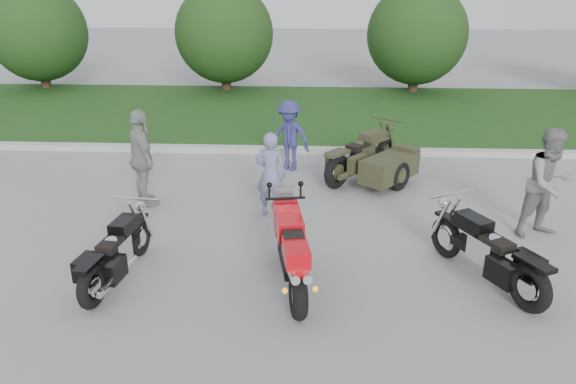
{
  "coord_description": "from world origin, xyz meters",
  "views": [
    {
      "loc": [
        0.43,
        -7.61,
        4.28
      ],
      "look_at": [
        -0.03,
        1.25,
        0.8
      ],
      "focal_mm": 35.0,
      "sensor_mm": 36.0,
      "label": 1
    }
  ],
  "objects_px": {
    "cruiser_right": "(490,255)",
    "person_grey": "(549,183)",
    "sportbike_red": "(291,250)",
    "cruiser_left": "(115,256)",
    "cruiser_sidecar": "(377,163)",
    "person_stripe": "(271,175)",
    "person_back": "(142,159)",
    "person_denim": "(289,136)"
  },
  "relations": [
    {
      "from": "sportbike_red",
      "to": "cruiser_sidecar",
      "type": "bearing_deg",
      "value": 60.17
    },
    {
      "from": "sportbike_red",
      "to": "person_stripe",
      "type": "bearing_deg",
      "value": 91.14
    },
    {
      "from": "sportbike_red",
      "to": "person_back",
      "type": "distance_m",
      "value": 4.27
    },
    {
      "from": "person_stripe",
      "to": "person_grey",
      "type": "height_order",
      "value": "person_grey"
    },
    {
      "from": "sportbike_red",
      "to": "person_back",
      "type": "height_order",
      "value": "person_back"
    },
    {
      "from": "cruiser_right",
      "to": "person_back",
      "type": "bearing_deg",
      "value": 127.71
    },
    {
      "from": "person_stripe",
      "to": "person_grey",
      "type": "distance_m",
      "value": 4.81
    },
    {
      "from": "person_stripe",
      "to": "person_grey",
      "type": "xyz_separation_m",
      "value": [
        4.77,
        -0.62,
        0.15
      ]
    },
    {
      "from": "person_denim",
      "to": "person_grey",
      "type": "bearing_deg",
      "value": -7.74
    },
    {
      "from": "cruiser_right",
      "to": "person_denim",
      "type": "height_order",
      "value": "person_denim"
    },
    {
      "from": "sportbike_red",
      "to": "cruiser_left",
      "type": "bearing_deg",
      "value": 168.9
    },
    {
      "from": "person_stripe",
      "to": "person_back",
      "type": "xyz_separation_m",
      "value": [
        -2.51,
        0.37,
        0.15
      ]
    },
    {
      "from": "person_back",
      "to": "sportbike_red",
      "type": "bearing_deg",
      "value": -168.66
    },
    {
      "from": "cruiser_left",
      "to": "person_back",
      "type": "bearing_deg",
      "value": 105.75
    },
    {
      "from": "cruiser_right",
      "to": "cruiser_sidecar",
      "type": "height_order",
      "value": "cruiser_sidecar"
    },
    {
      "from": "cruiser_left",
      "to": "person_denim",
      "type": "xyz_separation_m",
      "value": [
        2.29,
        5.21,
        0.39
      ]
    },
    {
      "from": "cruiser_sidecar",
      "to": "person_back",
      "type": "xyz_separation_m",
      "value": [
        -4.64,
        -1.43,
        0.49
      ]
    },
    {
      "from": "sportbike_red",
      "to": "cruiser_sidecar",
      "type": "relative_size",
      "value": 0.94
    },
    {
      "from": "cruiser_left",
      "to": "person_denim",
      "type": "height_order",
      "value": "person_denim"
    },
    {
      "from": "cruiser_left",
      "to": "person_denim",
      "type": "bearing_deg",
      "value": 73.77
    },
    {
      "from": "sportbike_red",
      "to": "person_denim",
      "type": "distance_m",
      "value": 5.28
    },
    {
      "from": "cruiser_left",
      "to": "cruiser_sidecar",
      "type": "xyz_separation_m",
      "value": [
        4.22,
        4.37,
        0.03
      ]
    },
    {
      "from": "person_grey",
      "to": "person_back",
      "type": "xyz_separation_m",
      "value": [
        -7.28,
        0.99,
        -0.01
      ]
    },
    {
      "from": "person_stripe",
      "to": "person_denim",
      "type": "relative_size",
      "value": 0.99
    },
    {
      "from": "person_stripe",
      "to": "cruiser_sidecar",
      "type": "bearing_deg",
      "value": -127.82
    },
    {
      "from": "sportbike_red",
      "to": "cruiser_left",
      "type": "relative_size",
      "value": 1.02
    },
    {
      "from": "cruiser_left",
      "to": "cruiser_right",
      "type": "relative_size",
      "value": 0.99
    },
    {
      "from": "sportbike_red",
      "to": "person_stripe",
      "type": "height_order",
      "value": "person_stripe"
    },
    {
      "from": "cruiser_left",
      "to": "person_stripe",
      "type": "bearing_deg",
      "value": 58.49
    },
    {
      "from": "person_back",
      "to": "cruiser_sidecar",
      "type": "bearing_deg",
      "value": -106.55
    },
    {
      "from": "person_denim",
      "to": "person_back",
      "type": "xyz_separation_m",
      "value": [
        -2.72,
        -2.26,
        0.14
      ]
    },
    {
      "from": "sportbike_red",
      "to": "person_denim",
      "type": "xyz_separation_m",
      "value": [
        -0.29,
        5.27,
        0.19
      ]
    },
    {
      "from": "person_stripe",
      "to": "person_back",
      "type": "relative_size",
      "value": 0.85
    },
    {
      "from": "cruiser_sidecar",
      "to": "person_stripe",
      "type": "height_order",
      "value": "person_stripe"
    },
    {
      "from": "person_grey",
      "to": "person_stripe",
      "type": "bearing_deg",
      "value": 151.89
    },
    {
      "from": "cruiser_left",
      "to": "cruiser_right",
      "type": "xyz_separation_m",
      "value": [
        5.45,
        0.2,
        0.04
      ]
    },
    {
      "from": "person_stripe",
      "to": "sportbike_red",
      "type": "bearing_deg",
      "value": 112.76
    },
    {
      "from": "cruiser_right",
      "to": "person_grey",
      "type": "distance_m",
      "value": 2.29
    },
    {
      "from": "cruiser_right",
      "to": "person_grey",
      "type": "height_order",
      "value": "person_grey"
    },
    {
      "from": "sportbike_red",
      "to": "cruiser_left",
      "type": "xyz_separation_m",
      "value": [
        -2.58,
        0.07,
        -0.19
      ]
    },
    {
      "from": "sportbike_red",
      "to": "cruiser_right",
      "type": "distance_m",
      "value": 2.88
    },
    {
      "from": "person_stripe",
      "to": "person_denim",
      "type": "bearing_deg",
      "value": -82.5
    }
  ]
}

